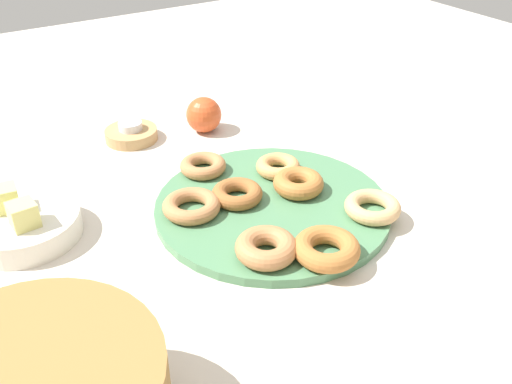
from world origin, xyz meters
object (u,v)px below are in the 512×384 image
object	(u,v)px
candle_holder	(131,135)
melon_chunk_right	(5,198)
donut_plate	(272,207)
donut_7	(203,166)
donut_0	(266,248)
apple	(204,115)
donut_2	(278,166)
donut_6	(237,194)
donut_5	(327,249)
fruit_bowl	(24,226)
donut_3	(373,207)
tealight	(130,126)
melon_chunk_left	(23,215)
donut_1	(192,206)
donut_4	(298,183)

from	to	relation	value
candle_holder	melon_chunk_right	bearing A→B (deg)	124.86
donut_plate	donut_7	size ratio (longest dim) A/B	4.69
donut_0	apple	world-z (taller)	apple
donut_2	donut_6	bearing A→B (deg)	110.39
donut_5	fruit_bowl	bearing A→B (deg)	49.03
melon_chunk_right	donut_0	bearing A→B (deg)	-134.64
donut_5	melon_chunk_right	xyz separation A→B (m)	(0.32, 0.34, 0.03)
donut_3	melon_chunk_right	distance (m)	0.54
tealight	melon_chunk_left	size ratio (longest dim) A/B	1.25
donut_1	tealight	bearing A→B (deg)	-4.45
melon_chunk_left	fruit_bowl	bearing A→B (deg)	0.00
donut_3	candle_holder	world-z (taller)	donut_3
donut_0	donut_1	xyz separation A→B (m)	(0.15, 0.04, -0.00)
donut_1	donut_4	bearing A→B (deg)	-101.56
donut_plate	fruit_bowl	bearing A→B (deg)	68.12
donut_1	candle_holder	world-z (taller)	donut_1
donut_3	apple	world-z (taller)	apple
donut_4	donut_6	size ratio (longest dim) A/B	1.02
donut_2	melon_chunk_right	xyz separation A→B (m)	(0.09, 0.42, 0.03)
tealight	donut_plate	bearing A→B (deg)	-164.92
donut_2	melon_chunk_left	bearing A→B (deg)	85.06
donut_3	apple	bearing A→B (deg)	9.47
melon_chunk_right	apple	size ratio (longest dim) A/B	0.52
donut_plate	fruit_bowl	world-z (taller)	fruit_bowl
donut_0	donut_5	bearing A→B (deg)	-123.05
donut_7	donut_0	bearing A→B (deg)	172.10
donut_6	tealight	world-z (taller)	same
donut_7	fruit_bowl	xyz separation A→B (m)	(-0.01, 0.30, -0.01)
donut_2	donut_5	distance (m)	0.24
donut_2	candle_holder	world-z (taller)	donut_2
donut_4	donut_7	world-z (taller)	donut_4
donut_0	donut_7	world-z (taller)	donut_0
candle_holder	apple	distance (m)	0.14
donut_4	melon_chunk_right	size ratio (longest dim) A/B	2.26
donut_5	donut_3	bearing A→B (deg)	-69.70
fruit_bowl	donut_7	bearing A→B (deg)	-88.83
donut_2	donut_5	world-z (taller)	donut_5
tealight	melon_chunk_left	world-z (taller)	melon_chunk_left
donut_6	apple	bearing A→B (deg)	-17.34
fruit_bowl	melon_chunk_right	world-z (taller)	melon_chunk_right
donut_5	donut_6	world-z (taller)	donut_5
melon_chunk_left	apple	xyz separation A→B (m)	(0.20, -0.39, -0.02)
donut_6	fruit_bowl	xyz separation A→B (m)	(0.10, 0.30, -0.01)
donut_3	candle_holder	size ratio (longest dim) A/B	0.85
donut_4	donut_6	bearing A→B (deg)	73.82
donut_4	donut_5	distance (m)	0.17
donut_2	melon_chunk_right	bearing A→B (deg)	77.51
candle_holder	apple	size ratio (longest dim) A/B	1.43
donut_0	apple	size ratio (longest dim) A/B	1.23
donut_0	donut_4	bearing A→B (deg)	-49.94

